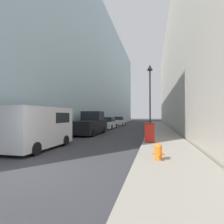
{
  "coord_description": "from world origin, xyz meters",
  "views": [
    {
      "loc": [
        4.11,
        -4.85,
        1.89
      ],
      "look_at": [
        -1.11,
        16.53,
        2.32
      ],
      "focal_mm": 28.0,
      "sensor_mm": 36.0,
      "label": 1
    }
  ],
  "objects_px": {
    "lamppost": "(150,85)",
    "parked_sedan_near": "(108,123)",
    "white_van": "(40,126)",
    "trash_bin": "(150,132)",
    "pickup_truck": "(90,125)",
    "fire_hydrant": "(158,151)",
    "parked_sedan_far": "(119,121)"
  },
  "relations": [
    {
      "from": "fire_hydrant",
      "to": "lamppost",
      "type": "bearing_deg",
      "value": 93.26
    },
    {
      "from": "trash_bin",
      "to": "lamppost",
      "type": "bearing_deg",
      "value": 91.01
    },
    {
      "from": "pickup_truck",
      "to": "parked_sedan_near",
      "type": "height_order",
      "value": "pickup_truck"
    },
    {
      "from": "pickup_truck",
      "to": "lamppost",
      "type": "bearing_deg",
      "value": -2.32
    },
    {
      "from": "parked_sedan_near",
      "to": "parked_sedan_far",
      "type": "bearing_deg",
      "value": 89.86
    },
    {
      "from": "white_van",
      "to": "parked_sedan_far",
      "type": "distance_m",
      "value": 23.66
    },
    {
      "from": "lamppost",
      "to": "pickup_truck",
      "type": "relative_size",
      "value": 1.16
    },
    {
      "from": "parked_sedan_near",
      "to": "parked_sedan_far",
      "type": "height_order",
      "value": "parked_sedan_far"
    },
    {
      "from": "parked_sedan_near",
      "to": "fire_hydrant",
      "type": "bearing_deg",
      "value": -68.99
    },
    {
      "from": "trash_bin",
      "to": "white_van",
      "type": "distance_m",
      "value": 6.79
    },
    {
      "from": "lamppost",
      "to": "parked_sedan_far",
      "type": "relative_size",
      "value": 1.37
    },
    {
      "from": "trash_bin",
      "to": "white_van",
      "type": "bearing_deg",
      "value": -152.76
    },
    {
      "from": "fire_hydrant",
      "to": "trash_bin",
      "type": "bearing_deg",
      "value": 95.45
    },
    {
      "from": "pickup_truck",
      "to": "parked_sedan_far",
      "type": "relative_size",
      "value": 1.18
    },
    {
      "from": "fire_hydrant",
      "to": "trash_bin",
      "type": "distance_m",
      "value": 4.72
    },
    {
      "from": "lamppost",
      "to": "parked_sedan_near",
      "type": "xyz_separation_m",
      "value": [
        -6.06,
        7.9,
        -3.91
      ]
    },
    {
      "from": "pickup_truck",
      "to": "fire_hydrant",
      "type": "bearing_deg",
      "value": -55.76
    },
    {
      "from": "white_van",
      "to": "trash_bin",
      "type": "bearing_deg",
      "value": 27.24
    },
    {
      "from": "parked_sedan_near",
      "to": "pickup_truck",
      "type": "bearing_deg",
      "value": -89.1
    },
    {
      "from": "fire_hydrant",
      "to": "pickup_truck",
      "type": "xyz_separation_m",
      "value": [
        -6.47,
        9.51,
        0.47
      ]
    },
    {
      "from": "lamppost",
      "to": "white_van",
      "type": "height_order",
      "value": "lamppost"
    },
    {
      "from": "lamppost",
      "to": "parked_sedan_near",
      "type": "distance_m",
      "value": 10.7
    },
    {
      "from": "lamppost",
      "to": "white_van",
      "type": "distance_m",
      "value": 10.28
    },
    {
      "from": "parked_sedan_near",
      "to": "white_van",
      "type": "bearing_deg",
      "value": -89.56
    },
    {
      "from": "parked_sedan_near",
      "to": "lamppost",
      "type": "bearing_deg",
      "value": -52.49
    },
    {
      "from": "fire_hydrant",
      "to": "white_van",
      "type": "height_order",
      "value": "white_van"
    },
    {
      "from": "trash_bin",
      "to": "lamppost",
      "type": "distance_m",
      "value": 6.01
    },
    {
      "from": "fire_hydrant",
      "to": "white_van",
      "type": "bearing_deg",
      "value": 166.24
    },
    {
      "from": "fire_hydrant",
      "to": "white_van",
      "type": "relative_size",
      "value": 0.14
    },
    {
      "from": "fire_hydrant",
      "to": "pickup_truck",
      "type": "relative_size",
      "value": 0.12
    },
    {
      "from": "fire_hydrant",
      "to": "trash_bin",
      "type": "relative_size",
      "value": 0.53
    },
    {
      "from": "fire_hydrant",
      "to": "parked_sedan_far",
      "type": "distance_m",
      "value": 26.08
    }
  ]
}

